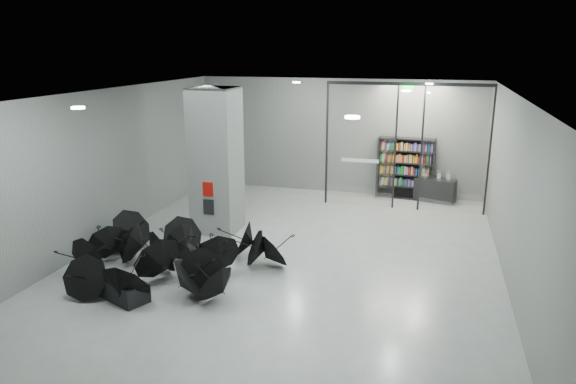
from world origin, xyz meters
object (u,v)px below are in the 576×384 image
(column, at_px, (216,161))
(bench, at_px, (121,288))
(bookshelf, at_px, (406,168))
(shop_counter, at_px, (435,190))
(umbrella_cluster, at_px, (168,261))

(column, relative_size, bench, 3.11)
(bench, bearing_deg, bookshelf, 84.81)
(bookshelf, bearing_deg, shop_counter, -3.58)
(column, xyz_separation_m, bookshelf, (4.89, 4.75, -0.96))
(column, relative_size, shop_counter, 3.02)
(bench, distance_m, bookshelf, 10.65)
(bookshelf, relative_size, shop_counter, 1.58)
(column, distance_m, bench, 4.87)
(bench, distance_m, shop_counter, 11.03)
(column, xyz_separation_m, umbrella_cluster, (0.11, -3.20, -1.68))
(umbrella_cluster, bearing_deg, shop_counter, 53.46)
(bookshelf, distance_m, shop_counter, 1.21)
(bench, relative_size, shop_counter, 0.97)
(bench, height_order, umbrella_cluster, umbrella_cluster)
(shop_counter, bearing_deg, umbrella_cluster, -111.86)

